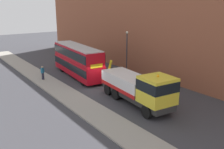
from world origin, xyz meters
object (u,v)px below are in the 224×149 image
(street_lamp, at_px, (127,49))
(pedestrian_onlooker, at_px, (43,73))
(recovery_tow_truck, at_px, (138,87))
(double_decker_bus, at_px, (77,60))

(street_lamp, bearing_deg, pedestrian_onlooker, -108.92)
(pedestrian_onlooker, height_order, street_lamp, street_lamp)
(recovery_tow_truck, bearing_deg, double_decker_bus, -175.26)
(pedestrian_onlooker, bearing_deg, double_decker_bus, 48.19)
(pedestrian_onlooker, xyz_separation_m, street_lamp, (3.61, 10.53, 2.49))
(pedestrian_onlooker, bearing_deg, street_lamp, 38.04)
(recovery_tow_truck, height_order, double_decker_bus, double_decker_bus)
(double_decker_bus, distance_m, street_lamp, 6.75)
(pedestrian_onlooker, bearing_deg, recovery_tow_truck, -13.60)
(recovery_tow_truck, xyz_separation_m, pedestrian_onlooker, (-12.81, -4.52, -0.77))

